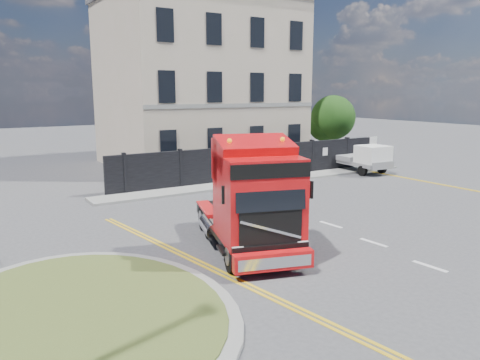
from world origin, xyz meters
TOP-DOWN VIEW (x-y plane):
  - ground at (0.00, 0.00)m, footprint 120.00×120.00m
  - traffic_island at (-7.00, -3.00)m, footprint 6.80×6.80m
  - hoarding_fence at (6.55, 9.00)m, footprint 18.80×0.25m
  - georgian_building at (6.00, 16.50)m, footprint 12.30×10.30m
  - tree at (14.38, 12.10)m, footprint 3.20×3.20m
  - pavement_far at (6.00, 8.10)m, footprint 20.00×1.60m
  - truck at (-1.42, -1.55)m, footprint 3.91×6.41m
  - flatbed_pickup at (12.78, 7.05)m, footprint 2.03×4.42m

SIDE VIEW (x-z plane):
  - ground at x=0.00m, z-range 0.00..0.00m
  - pavement_far at x=6.00m, z-range 0.00..0.12m
  - traffic_island at x=-7.00m, z-range 0.00..0.16m
  - flatbed_pickup at x=12.78m, z-range 0.07..1.86m
  - hoarding_fence at x=6.55m, z-range 0.00..2.00m
  - truck at x=-1.42m, z-range -0.19..3.42m
  - tree at x=14.38m, z-range 0.65..5.45m
  - georgian_building at x=6.00m, z-range -0.63..12.17m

